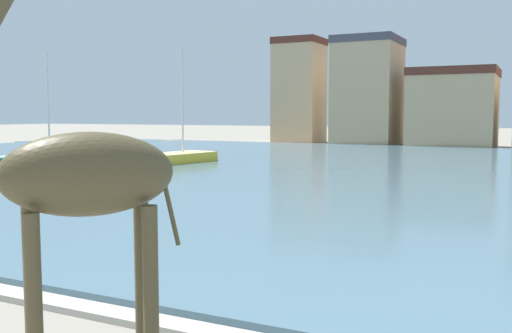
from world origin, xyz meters
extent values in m
cube|color=#476675|center=(0.00, 31.98, 0.12)|extent=(90.53, 50.82, 0.25)
cube|color=#ADA89E|center=(0.00, 6.32, 0.06)|extent=(90.53, 0.50, 0.12)
cylinder|color=#4C4228|center=(2.57, 3.15, 1.19)|extent=(0.17, 0.17, 2.39)
cylinder|color=#4C4228|center=(2.23, 3.45, 1.19)|extent=(0.17, 0.17, 2.39)
cylinder|color=#4C4228|center=(3.35, 4.07, 1.19)|extent=(0.17, 0.17, 2.39)
cylinder|color=#4C4228|center=(3.01, 4.36, 1.19)|extent=(0.17, 0.17, 2.39)
ellipsoid|color=#4C4228|center=(2.79, 3.76, 2.73)|extent=(1.73, 1.86, 0.91)
cylinder|color=#4C4228|center=(3.36, 4.42, 2.35)|extent=(0.21, 0.23, 0.97)
cube|color=gold|center=(-14.00, 30.18, 0.41)|extent=(3.11, 5.36, 0.82)
ellipsoid|color=gold|center=(-13.62, 32.55, 0.41)|extent=(2.37, 2.08, 0.78)
cube|color=#DFCD77|center=(-14.00, 30.18, 0.85)|extent=(3.05, 5.25, 0.06)
cylinder|color=silver|center=(-13.94, 30.55, 4.26)|extent=(0.12, 0.12, 6.89)
cylinder|color=silver|center=(-14.07, 29.68, 1.72)|extent=(0.35, 1.76, 0.08)
cube|color=#236B42|center=(-20.85, 25.19, 0.40)|extent=(3.38, 6.67, 0.81)
ellipsoid|color=#236B42|center=(-20.07, 28.14, 0.40)|extent=(2.14, 2.59, 0.77)
cube|color=gray|center=(-20.85, 25.19, 0.84)|extent=(3.32, 6.54, 0.06)
cylinder|color=silver|center=(-20.73, 25.66, 4.07)|extent=(0.12, 0.12, 6.53)
cylinder|color=silver|center=(-21.01, 24.57, 1.71)|extent=(0.65, 2.19, 0.08)
cube|color=tan|center=(-19.08, 63.09, 5.76)|extent=(5.26, 5.03, 11.53)
cube|color=#51281E|center=(-19.08, 63.09, 11.93)|extent=(5.37, 5.13, 0.80)
cube|color=tan|center=(-10.12, 60.88, 5.41)|extent=(6.42, 7.34, 10.83)
cube|color=#42424C|center=(-10.12, 60.88, 11.23)|extent=(6.55, 7.49, 0.80)
cube|color=tan|center=(-1.14, 60.56, 3.58)|extent=(8.19, 7.95, 7.16)
cube|color=#51281E|center=(-1.14, 60.56, 7.56)|extent=(8.36, 8.11, 0.80)
camera|label=1|loc=(7.13, -0.91, 3.37)|focal=40.34mm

